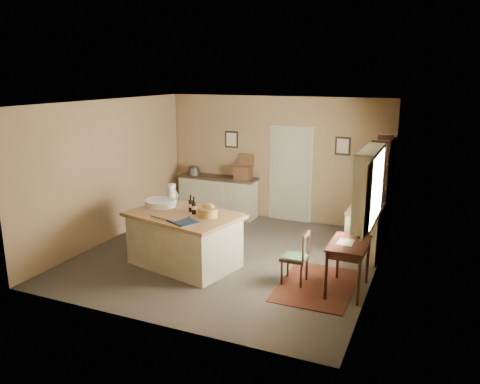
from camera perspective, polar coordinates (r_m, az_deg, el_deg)
The scene contains 16 objects.
ground at distance 8.42m, azimuth -1.43°, elevation -7.81°, with size 5.00×5.00×0.00m, color #4A4138.
wall_back at distance 10.29m, azimuth 4.38°, elevation 4.06°, with size 5.00×0.10×2.70m, color olive.
wall_front at distance 5.92m, azimuth -11.71°, elevation -3.87°, with size 5.00×0.10×2.70m, color olive.
wall_left at distance 9.32m, azimuth -15.60°, elevation 2.51°, with size 0.10×5.00×2.70m, color olive.
wall_right at distance 7.35m, azimuth 16.51°, elevation -0.61°, with size 0.10×5.00×2.70m, color olive.
ceiling at distance 7.82m, azimuth -1.55°, elevation 10.87°, with size 5.00×5.00×0.00m, color silver.
door at distance 10.21m, azimuth 6.15°, elevation 2.26°, with size 0.97×0.06×2.11m, color #A7A990.
framed_prints at distance 10.14m, azimuth 5.45°, elevation 6.01°, with size 2.82×0.02×0.38m.
window at distance 7.12m, azimuth 15.80°, elevation 0.63°, with size 0.25×1.99×1.12m.
work_island at distance 7.95m, azimuth -6.84°, elevation -5.56°, with size 2.03×1.56×1.20m.
sideboard at distance 10.67m, azimuth -2.63°, elevation -0.31°, with size 1.81×0.52×1.18m.
rug at distance 7.41m, azimuth 9.35°, elevation -11.16°, with size 1.10×1.60×0.01m, color #461E0E.
writing_desk at distance 7.07m, azimuth 13.12°, elevation -6.78°, with size 0.54×0.88×0.82m.
desk_chair at distance 7.30m, azimuth 6.69°, elevation -7.98°, with size 0.38×0.38×0.82m, color black, non-canonical shape.
right_cabinet at distance 8.57m, azimuth 14.94°, elevation -4.63°, with size 0.56×1.01×0.99m.
shelving_unit at distance 9.38m, azimuth 17.02°, elevation 0.29°, with size 0.34×0.90×2.00m.
Camera 1 is at (3.28, -7.08, 3.16)m, focal length 35.00 mm.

